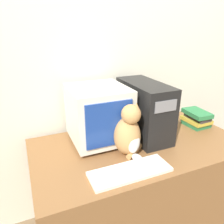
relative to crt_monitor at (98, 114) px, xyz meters
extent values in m
cube|color=beige|center=(0.24, 0.29, 0.29)|extent=(7.00, 0.05, 2.50)
cube|color=brown|center=(0.24, -0.15, -0.58)|extent=(1.41, 0.75, 0.76)
cube|color=beige|center=(0.00, 0.00, -0.19)|extent=(0.26, 0.23, 0.02)
cube|color=beige|center=(0.00, 0.00, 0.01)|extent=(0.36, 0.38, 0.36)
cube|color=navy|center=(0.00, -0.19, 0.01)|extent=(0.29, 0.01, 0.28)
cube|color=black|center=(0.33, -0.04, 0.00)|extent=(0.22, 0.48, 0.39)
cube|color=slate|center=(0.33, -0.28, 0.10)|extent=(0.15, 0.01, 0.07)
cube|color=silver|center=(0.03, -0.40, -0.19)|extent=(0.45, 0.16, 0.02)
cube|color=beige|center=(0.03, -0.40, -0.18)|extent=(0.41, 0.13, 0.00)
ellipsoid|color=#B7844C|center=(0.10, -0.22, -0.08)|extent=(0.19, 0.20, 0.24)
ellipsoid|color=white|center=(0.12, -0.28, -0.10)|extent=(0.10, 0.07, 0.13)
sphere|color=#B7844C|center=(0.11, -0.25, 0.07)|extent=(0.14, 0.14, 0.12)
cone|color=#B7844C|center=(0.08, -0.25, 0.12)|extent=(0.03, 0.03, 0.03)
cone|color=#B7844C|center=(0.15, -0.24, 0.12)|extent=(0.03, 0.03, 0.03)
ellipsoid|color=white|center=(0.12, -0.31, -0.18)|extent=(0.07, 0.09, 0.04)
cylinder|color=#B7844C|center=(0.18, -0.22, -0.18)|extent=(0.21, 0.17, 0.03)
cube|color=#28703D|center=(0.80, -0.07, -0.18)|extent=(0.16, 0.18, 0.03)
cube|color=gold|center=(0.80, -0.07, -0.15)|extent=(0.17, 0.21, 0.03)
cube|color=#383333|center=(0.80, -0.08, -0.12)|extent=(0.12, 0.19, 0.03)
cube|color=#28703D|center=(0.79, -0.08, -0.09)|extent=(0.15, 0.22, 0.03)
cylinder|color=maroon|center=(-0.07, -0.31, -0.19)|extent=(0.15, 0.02, 0.01)
camera|label=1|loc=(-0.44, -1.26, 0.54)|focal=35.00mm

